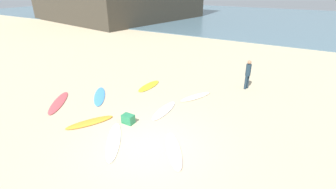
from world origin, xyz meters
The scene contains 12 objects.
ground_plane centered at (0.00, 0.00, 0.00)m, with size 120.00×120.00×0.00m, color #C6B28E.
ocean_water centered at (0.00, 39.09, 0.04)m, with size 120.00×40.00×0.08m, color slate.
surfboard_0 centered at (-3.04, 0.08, 0.04)m, with size 0.52×2.00×0.08m, color #F7A02D.
surfboard_1 centered at (-5.83, 0.65, 0.03)m, with size 0.55×2.56×0.06m, color #D94D53.
surfboard_2 centered at (-1.27, -0.39, 0.03)m, with size 0.49×2.54×0.06m, color white.
surfboard_3 centered at (0.95, 0.27, 0.04)m, with size 0.48×2.18×0.08m, color silver.
surfboard_4 centered at (-0.90, 2.61, 0.04)m, with size 0.51×2.03×0.07m, color silver.
surfboard_5 centered at (-4.63, 2.23, 0.03)m, with size 0.54×2.40×0.06m, color #4593E3.
surfboard_6 centered at (-3.20, 4.68, 0.03)m, with size 0.59×1.92×0.07m, color yellow.
surfboard_7 centered at (-0.29, 4.75, 0.03)m, with size 0.51×1.97×0.06m, color beige.
beachgoer_near centered at (1.65, 7.26, 0.90)m, with size 0.34×0.34×1.63m.
beach_cooler centered at (-1.63, 0.92, 0.20)m, with size 0.50×0.34×0.39m, color #287F51.
Camera 1 is at (4.37, -5.87, 5.39)m, focal length 26.11 mm.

